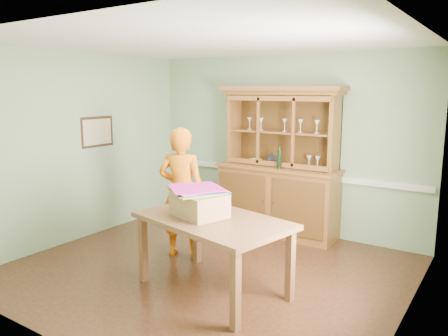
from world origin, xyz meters
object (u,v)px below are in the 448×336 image
Objects in this scene: cardboard_box at (200,204)px; person at (182,193)px; dining_table at (213,227)px; china_hutch at (278,183)px.

person is (-0.75, 0.62, -0.09)m from cardboard_box.
china_hutch is at bearing 110.03° from dining_table.
person reaches higher than cardboard_box.
dining_table is at bearing -81.97° from china_hutch.
china_hutch is at bearing -130.43° from person.
person is (-0.92, 0.61, 0.13)m from dining_table.
dining_table is at bearing 127.67° from person.
china_hutch is 2.18m from dining_table.
person reaches higher than dining_table.
cardboard_box reaches higher than dining_table.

